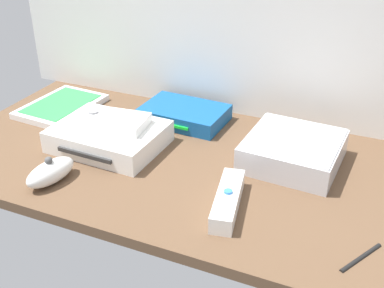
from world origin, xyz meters
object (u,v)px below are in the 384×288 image
object	(u,v)px
remote_wand	(228,200)
remote_nunchuk	(50,172)
stylus_pen	(361,256)
network_router	(184,114)
game_case	(61,106)
remote_classic_pad	(112,120)
game_console	(109,136)
mini_computer	(293,151)

from	to	relation	value
remote_wand	remote_nunchuk	distance (cm)	31.77
remote_nunchuk	stylus_pen	world-z (taller)	remote_nunchuk
network_router	game_case	bearing A→B (deg)	-165.96
game_case	remote_wand	bearing A→B (deg)	-19.13
game_case	stylus_pen	xyz separation A→B (cm)	(70.25, -24.43, -0.41)
remote_wand	remote_classic_pad	xyz separation A→B (cm)	(-28.65, 11.31, 3.90)
remote_classic_pad	game_console	bearing A→B (deg)	-104.29
mini_computer	remote_classic_pad	world-z (taller)	remote_classic_pad
game_console	remote_nunchuk	world-z (taller)	remote_nunchuk
game_console	mini_computer	bearing A→B (deg)	15.23
mini_computer	network_router	bearing A→B (deg)	162.73
network_router	remote_wand	world-z (taller)	same
remote_nunchuk	stylus_pen	xyz separation A→B (cm)	(52.87, 1.52, -1.69)
mini_computer	remote_wand	size ratio (longest dim) A/B	1.18
network_router	stylus_pen	bearing A→B (deg)	-33.37
remote_wand	stylus_pen	size ratio (longest dim) A/B	1.69
game_console	game_case	bearing A→B (deg)	153.80
network_router	remote_wand	xyz separation A→B (cm)	(19.71, -26.46, -0.19)
mini_computer	stylus_pen	distance (cm)	26.87
game_console	remote_wand	distance (cm)	30.54
game_console	stylus_pen	world-z (taller)	game_console
game_console	stylus_pen	size ratio (longest dim) A/B	2.39
network_router	remote_classic_pad	size ratio (longest dim) A/B	1.22
network_router	remote_wand	bearing A→B (deg)	-50.49
game_case	remote_nunchuk	xyz separation A→B (cm)	(17.39, -25.95, 1.28)
mini_computer	remote_nunchuk	world-z (taller)	mini_computer
game_case	remote_classic_pad	world-z (taller)	remote_classic_pad
remote_classic_pad	network_router	bearing A→B (deg)	53.36
network_router	remote_classic_pad	distance (cm)	17.97
game_console	mini_computer	size ratio (longest dim) A/B	1.20
remote_wand	network_router	bearing A→B (deg)	116.02
mini_computer	game_case	bearing A→B (deg)	177.55
game_console	remote_nunchuk	bearing A→B (deg)	-97.29
mini_computer	network_router	distance (cm)	27.35
remote_nunchuk	game_console	bearing A→B (deg)	92.42
remote_classic_pad	stylus_pen	size ratio (longest dim) A/B	1.69
mini_computer	network_router	xyz separation A→B (cm)	(-26.10, 8.11, -0.94)
game_console	remote_wand	bearing A→B (deg)	-17.24
game_case	remote_classic_pad	bearing A→B (deg)	-21.19
network_router	remote_classic_pad	xyz separation A→B (cm)	(-8.94, -15.14, 3.71)
game_console	network_router	world-z (taller)	game_console
mini_computer	remote_wand	distance (cm)	19.46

